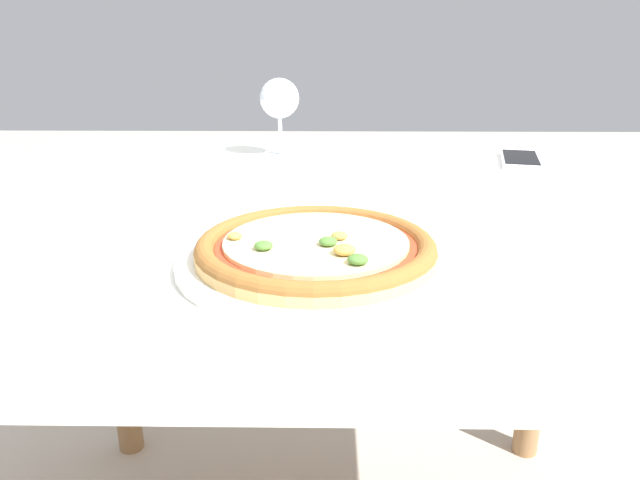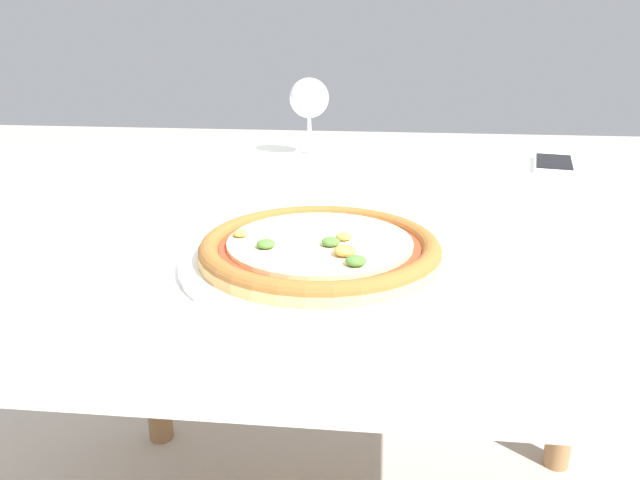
# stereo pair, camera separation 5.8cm
# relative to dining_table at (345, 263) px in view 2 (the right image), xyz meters

# --- Properties ---
(dining_table) EXTENTS (1.20, 1.04, 0.76)m
(dining_table) POSITION_rel_dining_table_xyz_m (0.00, 0.00, 0.00)
(dining_table) COLOR #997047
(dining_table) RESTS_ON ground_plane
(pizza_plate) EXTENTS (0.31, 0.31, 0.04)m
(pizza_plate) POSITION_rel_dining_table_xyz_m (-0.01, -0.24, 0.11)
(pizza_plate) COLOR white
(pizza_plate) RESTS_ON dining_table
(fork) EXTENTS (0.05, 0.17, 0.00)m
(fork) POSITION_rel_dining_table_xyz_m (-0.28, 0.05, 0.09)
(fork) COLOR silver
(fork) RESTS_ON dining_table
(wine_glass_far_left) EXTENTS (0.08, 0.08, 0.15)m
(wine_glass_far_left) POSITION_rel_dining_table_xyz_m (-0.10, 0.34, 0.20)
(wine_glass_far_left) COLOR silver
(wine_glass_far_left) RESTS_ON dining_table
(cell_phone) EXTENTS (0.10, 0.16, 0.01)m
(cell_phone) POSITION_rel_dining_table_xyz_m (0.36, 0.29, 0.10)
(cell_phone) COLOR white
(cell_phone) RESTS_ON dining_table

